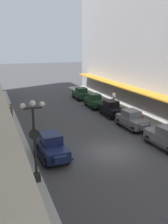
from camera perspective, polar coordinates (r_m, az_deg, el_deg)
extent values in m
plane|color=#424244|center=(19.64, 6.50, -9.50)|extent=(200.00, 200.00, 0.00)
cube|color=#B7B5AD|center=(17.70, -16.09, -12.77)|extent=(3.00, 60.00, 0.15)
cube|color=beige|center=(16.52, -18.93, -4.01)|extent=(1.80, 54.00, 0.16)
cube|color=slate|center=(25.21, 11.38, -2.15)|extent=(1.78, 3.93, 0.80)
cube|color=slate|center=(25.19, 11.16, -0.36)|extent=(1.47, 1.73, 0.70)
cube|color=#8C9EA8|center=(25.19, 11.16, -0.36)|extent=(1.40, 1.69, 0.42)
cube|color=slate|center=(23.56, 14.25, -3.48)|extent=(0.94, 0.38, 0.52)
cube|color=#393A3D|center=(25.83, 13.10, -2.56)|extent=(0.31, 3.51, 0.12)
cube|color=#393A3D|center=(24.81, 9.51, -3.12)|extent=(0.31, 3.51, 0.12)
cylinder|color=black|center=(24.74, 14.64, -3.68)|extent=(0.23, 0.68, 0.68)
cylinder|color=black|center=(23.84, 11.53, -4.22)|extent=(0.23, 0.68, 0.68)
cylinder|color=black|center=(26.84, 11.16, -1.93)|extent=(0.23, 0.68, 0.68)
cylinder|color=black|center=(26.01, 8.19, -2.36)|extent=(0.23, 0.68, 0.68)
cube|color=slate|center=(21.33, 18.96, -6.05)|extent=(1.86, 3.97, 0.80)
cube|color=slate|center=(22.80, 15.38, -4.21)|extent=(0.95, 0.40, 0.52)
cube|color=#393A3D|center=(20.84, 16.93, -7.33)|extent=(0.38, 3.52, 0.12)
cylinder|color=black|center=(21.92, 14.90, -6.24)|extent=(0.25, 0.69, 0.68)
cylinder|color=black|center=(22.92, 18.08, -5.52)|extent=(0.25, 0.69, 0.68)
cube|color=#19234C|center=(18.57, -7.58, -8.57)|extent=(1.79, 3.94, 0.80)
cube|color=#19234C|center=(18.50, -7.87, -6.16)|extent=(1.48, 1.73, 0.70)
cube|color=#8C9EA8|center=(18.50, -7.87, -6.16)|extent=(1.41, 1.70, 0.42)
cube|color=#19234C|center=(16.70, -5.60, -11.23)|extent=(0.94, 0.38, 0.52)
cube|color=black|center=(18.94, -4.74, -9.04)|extent=(0.32, 3.51, 0.12)
cube|color=black|center=(18.51, -10.42, -9.88)|extent=(0.32, 3.51, 0.12)
cylinder|color=black|center=(17.77, -3.78, -11.06)|extent=(0.24, 0.68, 0.68)
cylinder|color=black|center=(17.38, -8.93, -11.88)|extent=(0.24, 0.68, 0.68)
cylinder|color=black|center=(20.13, -6.35, -7.79)|extent=(0.24, 0.68, 0.68)
cylinder|color=black|center=(19.79, -10.88, -8.42)|extent=(0.24, 0.68, 0.68)
cube|color=#193D23|center=(32.97, 2.62, 2.37)|extent=(1.76, 3.93, 0.80)
cube|color=#193D23|center=(33.03, 2.47, 3.73)|extent=(1.47, 1.72, 0.70)
cube|color=#8C9EA8|center=(33.03, 2.47, 3.73)|extent=(1.40, 1.69, 0.42)
cube|color=#193D23|center=(31.07, 4.16, 1.60)|extent=(0.94, 0.38, 0.52)
cube|color=black|center=(33.42, 4.11, 1.96)|extent=(0.30, 3.51, 0.12)
cube|color=black|center=(32.69, 1.08, 1.69)|extent=(0.30, 3.51, 0.12)
cylinder|color=black|center=(32.18, 4.89, 1.26)|extent=(0.23, 0.68, 0.68)
cylinder|color=black|center=(31.54, 2.23, 1.01)|extent=(0.23, 0.68, 0.68)
cylinder|color=black|center=(34.59, 2.96, 2.32)|extent=(0.23, 0.68, 0.68)
cylinder|color=black|center=(34.00, 0.46, 2.10)|extent=(0.23, 0.68, 0.68)
cube|color=#193D23|center=(38.21, -0.77, 4.23)|extent=(1.82, 3.95, 0.80)
cube|color=#193D23|center=(37.83, -0.65, 5.28)|extent=(1.49, 1.74, 0.70)
cube|color=#8C9EA8|center=(37.83, -0.65, 5.28)|extent=(1.42, 1.71, 0.42)
cube|color=#193D23|center=(40.18, -1.76, 4.87)|extent=(0.95, 0.39, 0.52)
cube|color=black|center=(37.98, -2.12, 3.66)|extent=(0.34, 3.52, 0.12)
cube|color=black|center=(38.58, 0.57, 3.86)|extent=(0.34, 3.52, 0.12)
cylinder|color=black|center=(39.31, -2.53, 3.95)|extent=(0.24, 0.69, 0.68)
cylinder|color=black|center=(39.81, -0.30, 4.11)|extent=(0.24, 0.69, 0.68)
cylinder|color=black|center=(36.77, -1.26, 3.14)|extent=(0.24, 0.69, 0.68)
cylinder|color=black|center=(37.30, 1.10, 3.32)|extent=(0.24, 0.69, 0.68)
cube|color=black|center=(29.17, 6.60, 0.51)|extent=(1.80, 3.94, 0.80)
cube|color=black|center=(29.20, 6.43, 2.05)|extent=(1.49, 1.74, 0.70)
cube|color=#8C9EA8|center=(29.20, 6.43, 2.05)|extent=(1.41, 1.70, 0.42)
cube|color=black|center=(27.34, 8.58, -0.49)|extent=(0.94, 0.39, 0.52)
cube|color=black|center=(29.68, 8.23, 0.07)|extent=(0.33, 3.52, 0.12)
cube|color=black|center=(28.86, 4.89, -0.27)|extent=(0.33, 3.52, 0.12)
cylinder|color=black|center=(28.49, 9.25, -0.80)|extent=(0.24, 0.69, 0.68)
cylinder|color=black|center=(27.76, 6.33, -1.13)|extent=(0.24, 0.69, 0.68)
cylinder|color=black|center=(30.81, 6.80, 0.55)|extent=(0.24, 0.69, 0.68)
cylinder|color=black|center=(30.13, 4.06, 0.28)|extent=(0.24, 0.69, 0.68)
cube|color=black|center=(15.70, -11.18, -14.98)|extent=(0.44, 0.44, 0.50)
cylinder|color=black|center=(14.65, -11.67, -7.04)|extent=(0.16, 0.16, 4.20)
cube|color=black|center=(13.99, -12.14, 0.93)|extent=(1.10, 0.10, 0.10)
sphere|color=white|center=(13.87, -14.42, 1.43)|extent=(0.32, 0.32, 0.32)
sphere|color=white|center=(14.04, -9.97, 1.86)|extent=(0.32, 0.32, 0.32)
sphere|color=white|center=(13.92, -12.20, 2.05)|extent=(0.36, 0.36, 0.36)
cylinder|color=black|center=(14.47, -11.78, -5.21)|extent=(0.64, 0.18, 0.64)
cylinder|color=silver|center=(14.56, -11.84, -5.07)|extent=(0.56, 0.02, 0.56)
cylinder|color=#B21E19|center=(26.61, 13.64, -1.88)|extent=(0.24, 0.24, 0.70)
sphere|color=#B21E19|center=(26.50, 13.69, -1.12)|extent=(0.20, 0.20, 0.20)
cylinder|color=#4C4238|center=(34.08, -18.37, 1.73)|extent=(0.24, 0.24, 0.85)
cube|color=#26262D|center=(33.93, -18.47, 2.88)|extent=(0.36, 0.22, 0.56)
sphere|color=tan|center=(33.85, -18.53, 3.54)|extent=(0.22, 0.22, 0.22)
cylinder|color=black|center=(33.83, -18.55, 3.74)|extent=(0.28, 0.28, 0.04)
cylinder|color=#2D2D33|center=(28.88, -16.84, -0.58)|extent=(0.24, 0.24, 0.85)
cube|color=#8C6647|center=(28.69, -16.95, 0.78)|extent=(0.36, 0.22, 0.56)
sphere|color=beige|center=(28.60, -17.01, 1.55)|extent=(0.22, 0.22, 0.22)
cylinder|color=black|center=(28.57, -17.03, 1.78)|extent=(0.28, 0.28, 0.04)
cylinder|color=slate|center=(22.75, -19.19, -5.15)|extent=(0.24, 0.24, 0.85)
cube|color=white|center=(22.52, -19.35, -3.47)|extent=(0.36, 0.22, 0.56)
sphere|color=tan|center=(22.40, -19.44, -2.50)|extent=(0.22, 0.22, 0.22)
cylinder|color=black|center=(22.37, -19.46, -2.21)|extent=(0.28, 0.28, 0.04)
cylinder|color=slate|center=(35.17, 7.14, 2.83)|extent=(0.24, 0.24, 0.85)
cube|color=white|center=(35.02, 7.18, 3.96)|extent=(0.36, 0.22, 0.56)
sphere|color=tan|center=(34.94, 7.20, 4.60)|extent=(0.22, 0.22, 0.22)
cylinder|color=black|center=(34.92, 7.21, 4.79)|extent=(0.28, 0.28, 0.04)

